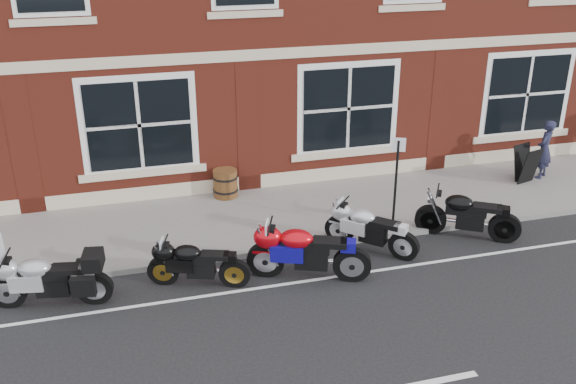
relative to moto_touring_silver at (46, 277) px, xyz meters
name	(u,v)px	position (x,y,z in m)	size (l,w,h in m)	color
ground	(354,280)	(5.45, -0.67, -0.57)	(80.00, 80.00, 0.00)	black
sidewalk	(307,212)	(5.45, 2.33, -0.51)	(30.00, 3.00, 0.12)	slate
kerb	(329,243)	(5.45, 0.75, -0.51)	(30.00, 0.16, 0.12)	slate
moto_touring_silver	(46,277)	(0.00, 0.00, 0.00)	(2.11, 0.62, 1.40)	black
moto_sport_red	(306,250)	(4.60, -0.34, 0.03)	(2.22, 0.99, 1.05)	black
moto_sport_black	(196,262)	(2.60, -0.05, -0.08)	(1.84, 0.74, 0.86)	black
moto_sport_silver	(370,227)	(6.17, 0.36, -0.04)	(1.51, 1.54, 0.91)	black
moto_naked_black	(466,213)	(8.33, 0.36, -0.01)	(1.92, 1.26, 0.98)	black
pedestrian_left	(545,149)	(11.80, 2.60, 0.31)	(0.55, 0.36, 1.51)	#1C1D33
a_board_sign	(526,164)	(11.22, 2.46, 0.02)	(0.56, 0.37, 0.93)	black
barrel_planter	(225,183)	(3.80, 3.58, -0.12)	(0.60, 0.60, 0.66)	#542A16
parking_sign	(396,178)	(6.92, 0.88, 0.74)	(0.27, 0.14, 2.06)	black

